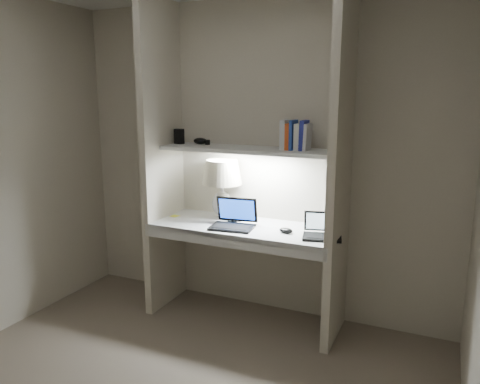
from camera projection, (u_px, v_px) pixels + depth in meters
The scene contains 17 objects.
back_wall at pixel (258, 160), 3.78m from camera, with size 3.20×0.01×2.50m, color beige.
alcove_panel_left at pixel (162, 159), 3.83m from camera, with size 0.06×0.55×2.50m, color beige.
alcove_panel_right at pixel (340, 171), 3.24m from camera, with size 0.06×0.55×2.50m, color beige.
desk at pixel (244, 228), 3.64m from camera, with size 1.40×0.55×0.04m, color white.
desk_apron at pixel (229, 241), 3.41m from camera, with size 1.46×0.03×0.10m, color silver.
shelf at pixel (249, 150), 3.60m from camera, with size 1.40×0.36×0.03m, color silver.
strip_light at pixel (249, 153), 3.60m from camera, with size 0.60×0.04×0.01m, color white.
table_lamp at pixel (222, 179), 3.78m from camera, with size 0.33×0.33×0.48m.
laptop_main at pixel (234, 220), 3.59m from camera, with size 0.35×0.32×0.22m.
laptop_netbook at pixel (322, 231), 3.34m from camera, with size 0.32×0.29×0.17m.
speaker at pixel (234, 211), 3.77m from camera, with size 0.11×0.07×0.15m, color silver.
mouse at pixel (286, 230), 3.43m from camera, with size 0.10×0.07×0.04m, color black.
cable_coil at pixel (237, 220), 3.76m from camera, with size 0.09×0.09×0.01m, color black.
sticky_note at pixel (175, 216), 3.91m from camera, with size 0.07×0.07×0.00m, color yellow.
book_row at pixel (296, 136), 3.45m from camera, with size 0.21×0.15×0.22m.
shelf_box at pixel (179, 136), 3.86m from camera, with size 0.07×0.05×0.12m, color black.
shelf_gadget at pixel (200, 141), 3.83m from camera, with size 0.13×0.09×0.05m, color black.
Camera 1 is at (1.41, -1.98, 1.78)m, focal length 35.00 mm.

